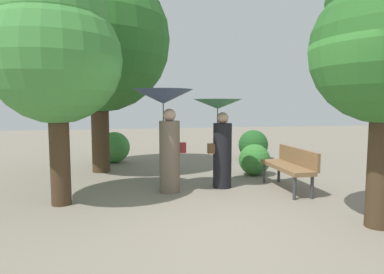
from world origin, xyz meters
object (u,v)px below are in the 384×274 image
park_bench (290,164)px  tree_mid_left (56,46)px  tree_near_left (98,28)px  person_right (220,130)px  person_left (166,120)px

park_bench → tree_mid_left: 4.79m
park_bench → tree_near_left: (-3.79, 2.66, 3.06)m
tree_near_left → tree_mid_left: bearing=-100.4°
tree_near_left → person_right: bearing=-41.6°
person_right → tree_mid_left: tree_mid_left is taller
person_left → person_right: person_left is taller
tree_mid_left → person_right: bearing=10.1°
person_right → tree_near_left: 4.07m
person_left → tree_mid_left: bearing=94.4°
person_right → park_bench: (1.32, -0.47, -0.67)m
person_left → person_right: (1.12, 0.13, -0.22)m
person_left → park_bench: bearing=-105.8°
person_left → park_bench: (2.44, -0.34, -0.89)m
person_left → tree_near_left: tree_near_left is taller
person_left → park_bench: person_left is taller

